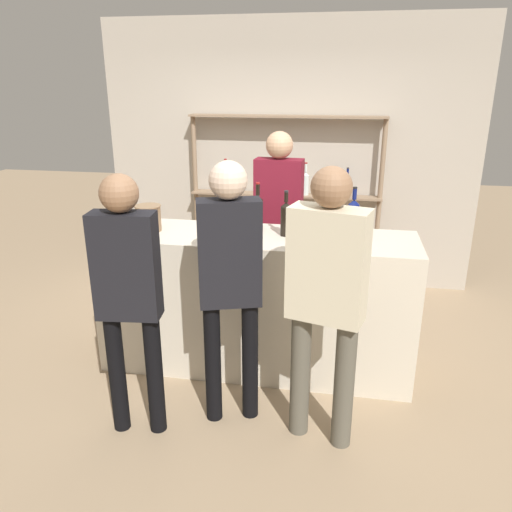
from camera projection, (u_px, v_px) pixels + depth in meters
ground_plane at (256, 363)px, 4.07m from camera, size 16.00×16.00×0.00m
bar_counter at (256, 302)px, 3.89m from camera, size 2.39×0.66×1.09m
back_wall at (288, 156)px, 5.40m from camera, size 3.99×0.12×2.80m
back_shelf at (284, 176)px, 5.29m from camera, size 2.04×0.18×1.84m
counter_bottle_0 at (224, 220)px, 3.66m from camera, size 0.08×0.08×0.31m
counter_bottle_1 at (258, 212)px, 3.80m from camera, size 0.08×0.08×0.37m
counter_bottle_2 at (334, 222)px, 3.63m from camera, size 0.07×0.07×0.32m
counter_bottle_3 at (353, 216)px, 3.67m from camera, size 0.08×0.08×0.36m
counter_bottle_4 at (286, 218)px, 3.66m from camera, size 0.08×0.08×0.34m
ice_bucket at (148, 218)px, 3.79m from camera, size 0.20×0.20×0.20m
cork_jar at (234, 230)px, 3.55m from camera, size 0.13×0.13×0.16m
customer_left at (128, 286)px, 2.97m from camera, size 0.40×0.22×1.70m
customer_center at (230, 273)px, 3.08m from camera, size 0.42×0.28×1.75m
customer_right at (326, 289)px, 2.89m from camera, size 0.48×0.31×1.75m
server_behind_counter at (278, 213)px, 4.42m from camera, size 0.43×0.23×1.78m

